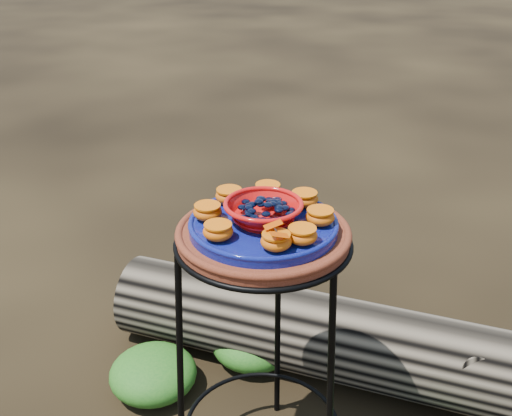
% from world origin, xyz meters
% --- Properties ---
extents(plant_stand, '(0.44, 0.44, 0.70)m').
position_xyz_m(plant_stand, '(0.00, 0.00, 0.35)').
color(plant_stand, black).
rests_on(plant_stand, ground).
extents(terracotta_saucer, '(0.39, 0.39, 0.03)m').
position_xyz_m(terracotta_saucer, '(0.00, 0.00, 0.72)').
color(terracotta_saucer, '#471C07').
rests_on(terracotta_saucer, plant_stand).
extents(cobalt_plate, '(0.33, 0.33, 0.02)m').
position_xyz_m(cobalt_plate, '(0.00, 0.00, 0.74)').
color(cobalt_plate, '#040045').
rests_on(cobalt_plate, terracotta_saucer).
extents(red_bowl, '(0.17, 0.17, 0.05)m').
position_xyz_m(red_bowl, '(0.00, 0.00, 0.78)').
color(red_bowl, red).
rests_on(red_bowl, cobalt_plate).
extents(glass_gems, '(0.13, 0.13, 0.02)m').
position_xyz_m(glass_gems, '(0.00, 0.00, 0.81)').
color(glass_gems, black).
rests_on(glass_gems, red_bowl).
extents(orange_half_0, '(0.06, 0.06, 0.04)m').
position_xyz_m(orange_half_0, '(0.05, -0.11, 0.77)').
color(orange_half_0, '#A84210').
rests_on(orange_half_0, cobalt_plate).
extents(orange_half_1, '(0.06, 0.06, 0.04)m').
position_xyz_m(orange_half_1, '(0.10, -0.08, 0.77)').
color(orange_half_1, '#A84210').
rests_on(orange_half_1, cobalt_plate).
extents(orange_half_2, '(0.06, 0.06, 0.04)m').
position_xyz_m(orange_half_2, '(0.12, 0.01, 0.77)').
color(orange_half_2, '#A84210').
rests_on(orange_half_2, cobalt_plate).
extents(orange_half_3, '(0.06, 0.06, 0.04)m').
position_xyz_m(orange_half_3, '(0.08, 0.10, 0.77)').
color(orange_half_3, '#A84210').
rests_on(orange_half_3, cobalt_plate).
extents(orange_half_4, '(0.06, 0.06, 0.04)m').
position_xyz_m(orange_half_4, '(-0.01, 0.12, 0.77)').
color(orange_half_4, '#A84210').
rests_on(orange_half_4, cobalt_plate).
extents(orange_half_5, '(0.06, 0.06, 0.04)m').
position_xyz_m(orange_half_5, '(-0.10, 0.08, 0.77)').
color(orange_half_5, '#A84210').
rests_on(orange_half_5, cobalt_plate).
extents(orange_half_6, '(0.06, 0.06, 0.04)m').
position_xyz_m(orange_half_6, '(-0.12, -0.01, 0.77)').
color(orange_half_6, '#A84210').
rests_on(orange_half_6, cobalt_plate).
extents(orange_half_7, '(0.06, 0.06, 0.04)m').
position_xyz_m(orange_half_7, '(-0.08, -0.10, 0.77)').
color(orange_half_7, '#A84210').
rests_on(orange_half_7, cobalt_plate).
extents(butterfly, '(0.10, 0.08, 0.01)m').
position_xyz_m(butterfly, '(0.05, -0.11, 0.80)').
color(butterfly, '#BD3B00').
rests_on(butterfly, orange_half_0).
extents(driftwood_log, '(1.48, 0.58, 0.27)m').
position_xyz_m(driftwood_log, '(0.14, 0.43, 0.13)').
color(driftwood_log, black).
rests_on(driftwood_log, ground).
extents(foliage_left, '(0.27, 0.27, 0.14)m').
position_xyz_m(foliage_left, '(-0.39, 0.22, 0.07)').
color(foliage_left, '#1A5315').
rests_on(foliage_left, ground).
extents(foliage_back, '(0.28, 0.28, 0.14)m').
position_xyz_m(foliage_back, '(-0.12, 0.44, 0.07)').
color(foliage_back, '#1A5315').
rests_on(foliage_back, ground).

